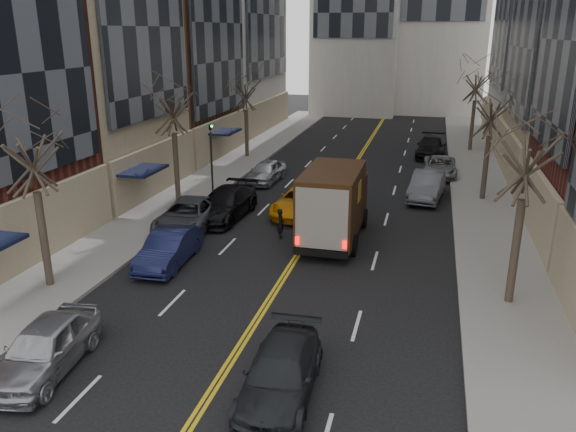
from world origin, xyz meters
name	(u,v)px	position (x,y,z in m)	size (l,w,h in m)	color
sidewalk_left	(218,174)	(-9.00, 27.00, 0.07)	(4.00, 66.00, 0.15)	slate
sidewalk_right	(483,191)	(9.00, 27.00, 0.07)	(4.00, 66.00, 0.15)	slate
tree_lf_near	(28,133)	(-8.80, 8.00, 6.24)	(3.20, 3.20, 8.41)	#382D23
tree_lf_mid	(171,90)	(-8.80, 20.00, 6.60)	(3.20, 3.20, 8.91)	#382D23
tree_lf_far	(245,82)	(-8.80, 33.00, 6.02)	(3.20, 3.20, 8.12)	#382D23
tree_rt_near	(531,134)	(8.80, 11.00, 6.45)	(3.20, 3.20, 8.71)	#382D23
tree_rt_mid	(493,97)	(8.80, 25.00, 6.17)	(3.20, 3.20, 8.32)	#382D23
tree_rt_far	(478,70)	(8.80, 40.00, 6.74)	(3.20, 3.20, 9.11)	#382D23
traffic_signal	(211,151)	(-7.39, 22.00, 2.82)	(0.29, 0.26, 4.70)	black
ups_truck	(334,204)	(1.22, 16.14, 1.85)	(2.78, 6.70, 3.66)	black
observer_sedan	(281,374)	(1.95, 3.55, 0.68)	(2.11, 4.78, 1.36)	black
taxi	(300,202)	(-1.27, 19.73, 0.71)	(2.37, 5.13, 1.43)	orange
pedestrian	(281,224)	(-1.32, 15.73, 0.75)	(0.55, 0.36, 1.50)	black
parked_lf_a	(45,347)	(-5.21, 2.99, 0.78)	(1.84, 4.59, 1.56)	#A1A3A9
parked_lf_b	(169,248)	(-5.22, 11.37, 0.75)	(1.58, 4.53, 1.49)	#111638
parked_lf_c	(188,215)	(-6.30, 15.82, 0.76)	(2.52, 5.46, 1.52)	#45474C
parked_lf_d	(225,204)	(-5.10, 18.06, 0.80)	(2.25, 5.53, 1.60)	black
parked_lf_e	(266,172)	(-5.10, 25.95, 0.74)	(1.74, 4.32, 1.47)	#B6B9BE
parked_rt_a	(427,186)	(5.51, 24.54, 0.82)	(1.75, 5.01, 1.65)	#4C4E54
parked_rt_b	(440,167)	(6.30, 30.66, 0.67)	(2.23, 4.83, 1.34)	#929599
parked_rt_c	(431,147)	(5.61, 37.06, 0.80)	(2.25, 5.54, 1.61)	black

